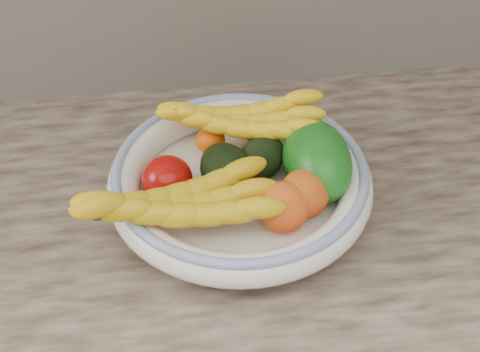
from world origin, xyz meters
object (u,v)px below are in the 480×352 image
(banana_bunch_back, at_px, (241,124))
(banana_bunch_front, at_px, (178,208))
(green_mango, at_px, (317,161))
(fruit_bowl, at_px, (240,182))

(banana_bunch_back, distance_m, banana_bunch_front, 0.20)
(green_mango, xyz_separation_m, banana_bunch_front, (-0.21, -0.08, 0.01))
(fruit_bowl, distance_m, banana_bunch_back, 0.10)
(fruit_bowl, relative_size, banana_bunch_front, 1.31)
(green_mango, height_order, banana_bunch_back, green_mango)
(fruit_bowl, bearing_deg, green_mango, -0.13)
(green_mango, relative_size, banana_bunch_back, 0.55)
(banana_bunch_back, bearing_deg, banana_bunch_front, -114.89)
(green_mango, distance_m, banana_bunch_back, 0.13)
(banana_bunch_back, height_order, banana_bunch_front, banana_bunch_back)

